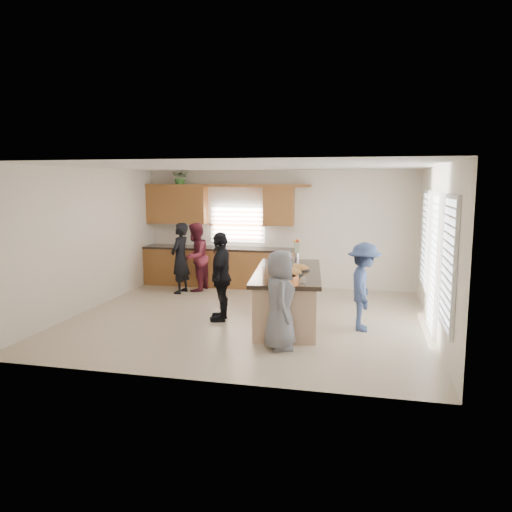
% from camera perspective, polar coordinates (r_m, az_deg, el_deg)
% --- Properties ---
extents(floor, '(6.50, 6.50, 0.00)m').
position_cam_1_polar(floor, '(9.38, -0.87, -7.13)').
color(floor, tan).
rests_on(floor, ground).
extents(room_shell, '(6.52, 6.02, 2.81)m').
position_cam_1_polar(room_shell, '(9.05, -0.90, 4.54)').
color(room_shell, silver).
rests_on(room_shell, ground).
extents(back_cabinetry, '(4.08, 0.66, 2.46)m').
position_cam_1_polar(back_cabinetry, '(12.17, -4.53, 0.86)').
color(back_cabinetry, '#915A2A').
rests_on(back_cabinetry, ground).
extents(right_wall_glazing, '(0.06, 4.00, 2.25)m').
position_cam_1_polar(right_wall_glazing, '(8.78, 19.75, 0.24)').
color(right_wall_glazing, white).
rests_on(right_wall_glazing, ground).
extents(island, '(1.46, 2.82, 0.95)m').
position_cam_1_polar(island, '(9.03, 3.63, -4.79)').
color(island, tan).
rests_on(island, ground).
extents(platter_front, '(0.45, 0.45, 0.18)m').
position_cam_1_polar(platter_front, '(8.59, 3.92, -1.90)').
color(platter_front, black).
rests_on(platter_front, island).
extents(platter_mid, '(0.41, 0.41, 0.17)m').
position_cam_1_polar(platter_mid, '(8.99, 4.88, -1.45)').
color(platter_mid, black).
rests_on(platter_mid, island).
extents(platter_back, '(0.34, 0.34, 0.14)m').
position_cam_1_polar(platter_back, '(9.51, 3.27, -0.89)').
color(platter_back, black).
rests_on(platter_back, island).
extents(salad_bowl, '(0.42, 0.42, 0.14)m').
position_cam_1_polar(salad_bowl, '(7.71, 3.34, -2.71)').
color(salad_bowl, orange).
rests_on(salad_bowl, island).
extents(clear_cup, '(0.09, 0.09, 0.10)m').
position_cam_1_polar(clear_cup, '(7.81, 5.42, -2.83)').
color(clear_cup, white).
rests_on(clear_cup, island).
extents(plate_stack, '(0.24, 0.24, 0.05)m').
position_cam_1_polar(plate_stack, '(9.91, 2.99, -0.52)').
color(plate_stack, '#A17FB8').
rests_on(plate_stack, island).
extents(flower_vase, '(0.14, 0.14, 0.45)m').
position_cam_1_polar(flower_vase, '(9.90, 4.67, 0.76)').
color(flower_vase, silver).
rests_on(flower_vase, island).
extents(potted_plant, '(0.49, 0.45, 0.46)m').
position_cam_1_polar(potted_plant, '(12.45, -8.60, 8.89)').
color(potted_plant, '#3C772F').
rests_on(potted_plant, back_cabinetry).
extents(woman_left_back, '(0.44, 0.62, 1.61)m').
position_cam_1_polar(woman_left_back, '(11.44, -8.65, -0.24)').
color(woman_left_back, black).
rests_on(woman_left_back, ground).
extents(woman_left_mid, '(0.66, 0.82, 1.59)m').
position_cam_1_polar(woman_left_mid, '(11.64, -6.93, -0.11)').
color(woman_left_mid, maroon).
rests_on(woman_left_mid, ground).
extents(woman_left_front, '(0.53, 1.01, 1.63)m').
position_cam_1_polar(woman_left_front, '(9.11, -4.02, -2.33)').
color(woman_left_front, black).
rests_on(woman_left_front, ground).
extents(woman_right_back, '(0.57, 0.98, 1.51)m').
position_cam_1_polar(woman_right_back, '(8.69, 12.23, -3.45)').
color(woman_right_back, navy).
rests_on(woman_right_back, ground).
extents(woman_right_front, '(0.65, 0.84, 1.52)m').
position_cam_1_polar(woman_right_front, '(7.58, 2.78, -5.01)').
color(woman_right_front, slate).
rests_on(woman_right_front, ground).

